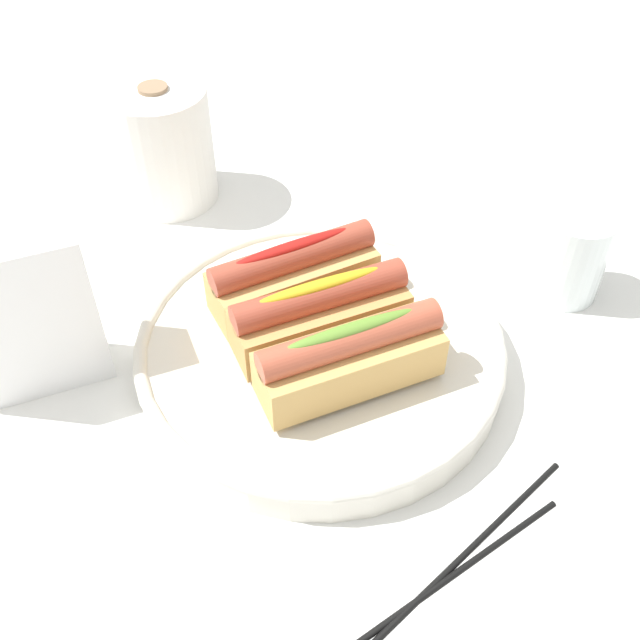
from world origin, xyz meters
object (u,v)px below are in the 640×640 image
hotdog_back (320,313)px  chopstick_far (445,580)px  napkin_box (27,316)px  hotdog_side (293,274)px  water_glass (570,259)px  serving_bowl (320,349)px  chopstick_near (471,549)px  hotdog_front (350,357)px  paper_towel_roll (162,145)px

hotdog_back → chopstick_far: size_ratio=0.69×
napkin_box → hotdog_back: bearing=-18.1°
hotdog_side → water_glass: hotdog_side is taller
serving_bowl → napkin_box: (-0.22, 0.09, 0.06)m
serving_bowl → chopstick_near: bearing=-84.6°
serving_bowl → hotdog_front: (-0.00, -0.05, 0.04)m
serving_bowl → hotdog_front: size_ratio=2.12×
hotdog_side → chopstick_far: hotdog_side is taller
napkin_box → chopstick_far: (0.21, -0.31, -0.07)m
napkin_box → chopstick_near: napkin_box is taller
hotdog_front → hotdog_back: size_ratio=1.00×
serving_bowl → chopstick_near: size_ratio=1.47×
hotdog_back → chopstick_far: 0.23m
napkin_box → hotdog_front: bearing=-29.2°
hotdog_side → hotdog_front: bearing=-90.2°
hotdog_back → chopstick_far: (-0.01, -0.22, -0.06)m
water_glass → hotdog_back: bearing=177.0°
hotdog_front → paper_towel_roll: (-0.04, 0.36, 0.00)m
hotdog_back → hotdog_side: (0.00, 0.05, 0.00)m
chopstick_far → hotdog_front: bearing=77.9°
hotdog_front → chopstick_far: (-0.01, -0.17, -0.06)m
paper_towel_roll → hotdog_back: bearing=-82.3°
hotdog_side → serving_bowl: bearing=-90.2°
water_glass → hotdog_front: bearing=-170.9°
serving_bowl → water_glass: (0.26, -0.01, 0.02)m
hotdog_side → water_glass: 0.27m
paper_towel_roll → chopstick_far: (0.03, -0.53, -0.06)m
hotdog_side → paper_towel_roll: size_ratio=1.13×
serving_bowl → hotdog_side: (0.00, 0.05, 0.04)m
napkin_box → paper_towel_roll: bearing=54.5°
serving_bowl → water_glass: bearing=-3.0°
water_glass → serving_bowl: bearing=177.0°
water_glass → hotdog_side: bearing=165.1°
hotdog_front → napkin_box: bearing=146.8°
serving_bowl → chopstick_near: serving_bowl is taller
water_glass → paper_towel_roll: size_ratio=0.67×
paper_towel_roll → chopstick_near: size_ratio=0.61×
water_glass → chopstick_far: size_ratio=0.41×
hotdog_side → chopstick_near: 0.27m
serving_bowl → chopstick_near: (0.02, -0.21, -0.02)m
hotdog_front → water_glass: size_ratio=1.69×
hotdog_side → water_glass: size_ratio=1.68×
serving_bowl → chopstick_near: 0.21m
water_glass → napkin_box: napkin_box is taller
hotdog_side → hotdog_back: bearing=-90.2°
hotdog_back → water_glass: (0.26, -0.01, -0.02)m
hotdog_front → hotdog_back: same height
serving_bowl → napkin_box: napkin_box is taller
hotdog_side → chopstick_far: bearing=-92.1°
hotdog_side → chopstick_far: size_ratio=0.69×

